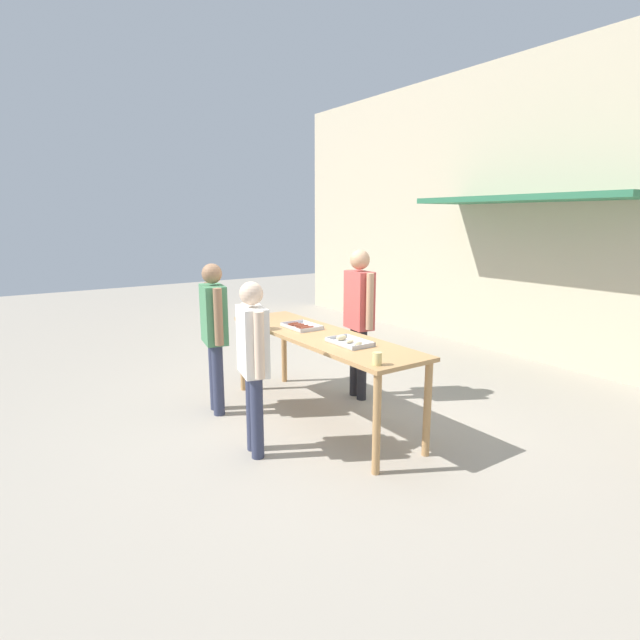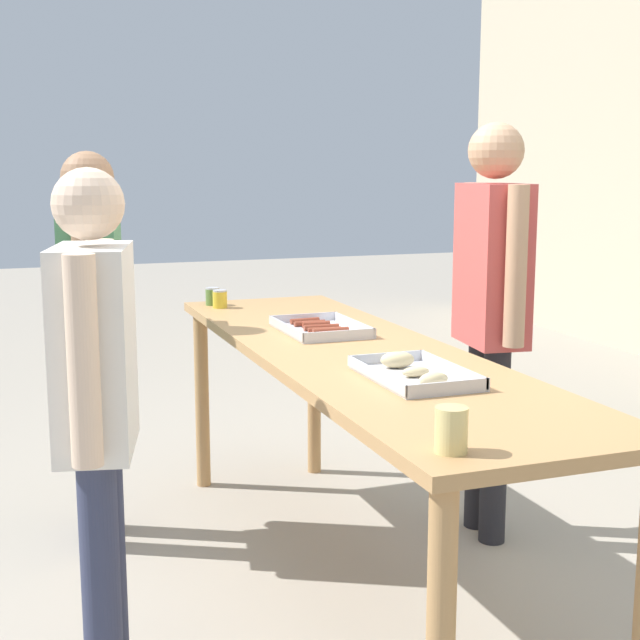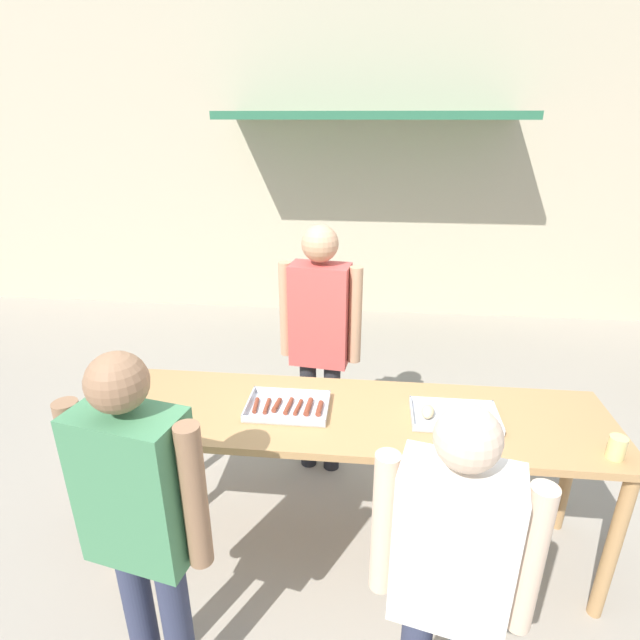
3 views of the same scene
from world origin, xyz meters
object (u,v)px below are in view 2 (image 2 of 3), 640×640
object	(u,v)px
person_customer_holding_hotdog	(93,314)
condiment_jar_ketchup	(220,299)
condiment_jar_mustard	(213,296)
person_customer_with_cup	(96,388)
beer_cup	(451,430)
person_server_behind_table	(492,291)
food_tray_buns	(413,373)
food_tray_sausages	(321,329)

from	to	relation	value
person_customer_holding_hotdog	condiment_jar_ketchup	bearing A→B (deg)	-50.68
condiment_jar_mustard	person_customer_with_cup	xyz separation A→B (m)	(1.58, -0.72, -0.02)
beer_cup	person_server_behind_table	bearing A→B (deg)	146.30
food_tray_buns	person_customer_holding_hotdog	size ratio (longest dim) A/B	0.27
food_tray_buns	food_tray_sausages	bearing A→B (deg)	-179.98
beer_cup	person_customer_with_cup	bearing A→B (deg)	-139.10
person_customer_holding_hotdog	food_tray_sausages	bearing A→B (deg)	-105.53
beer_cup	person_customer_with_cup	distance (m)	1.11
beer_cup	food_tray_sausages	bearing A→B (deg)	171.22
condiment_jar_mustard	condiment_jar_ketchup	bearing A→B (deg)	7.71
food_tray_buns	person_server_behind_table	bearing A→B (deg)	136.11
person_customer_with_cup	beer_cup	bearing A→B (deg)	-126.19
condiment_jar_ketchup	beer_cup	world-z (taller)	beer_cup
beer_cup	person_customer_with_cup	size ratio (longest dim) A/B	0.07
food_tray_sausages	condiment_jar_ketchup	distance (m)	0.80
food_tray_buns	person_server_behind_table	size ratio (longest dim) A/B	0.25
person_server_behind_table	person_customer_holding_hotdog	bearing A→B (deg)	-100.68
beer_cup	person_server_behind_table	size ratio (longest dim) A/B	0.06
person_customer_holding_hotdog	food_tray_buns	bearing A→B (deg)	-135.13
beer_cup	person_server_behind_table	world-z (taller)	person_server_behind_table
food_tray_buns	condiment_jar_ketchup	world-z (taller)	condiment_jar_ketchup
condiment_jar_mustard	condiment_jar_ketchup	xyz separation A→B (m)	(0.10, 0.01, 0.00)
condiment_jar_ketchup	beer_cup	distance (m)	2.32
condiment_jar_mustard	food_tray_buns	bearing A→B (deg)	8.15
beer_cup	person_customer_holding_hotdog	xyz separation A→B (m)	(-1.99, -0.62, 0.00)
person_customer_holding_hotdog	person_customer_with_cup	xyz separation A→B (m)	(1.15, -0.11, -0.04)
person_customer_holding_hotdog	person_server_behind_table	bearing A→B (deg)	-96.88
condiment_jar_ketchup	person_server_behind_table	xyz separation A→B (m)	(0.85, 0.97, 0.10)
person_server_behind_table	person_customer_holding_hotdog	size ratio (longest dim) A/B	1.07
food_tray_buns	person_customer_with_cup	distance (m)	0.98
food_tray_buns	beer_cup	world-z (taller)	beer_cup
condiment_jar_ketchup	person_customer_with_cup	xyz separation A→B (m)	(1.48, -0.74, -0.02)
condiment_jar_mustard	person_customer_with_cup	world-z (taller)	person_customer_with_cup
food_tray_sausages	condiment_jar_mustard	bearing A→B (deg)	-164.06
person_customer_holding_hotdog	person_customer_with_cup	world-z (taller)	person_customer_holding_hotdog
food_tray_sausages	condiment_jar_ketchup	xyz separation A→B (m)	(-0.76, -0.23, 0.03)
condiment_jar_ketchup	beer_cup	size ratio (longest dim) A/B	0.79
person_customer_holding_hotdog	beer_cup	bearing A→B (deg)	-151.52
beer_cup	person_customer_with_cup	xyz separation A→B (m)	(-0.84, -0.73, -0.03)
food_tray_sausages	person_customer_with_cup	bearing A→B (deg)	-53.46
food_tray_sausages	food_tray_buns	world-z (taller)	food_tray_buns
food_tray_sausages	person_customer_holding_hotdog	size ratio (longest dim) A/B	0.26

